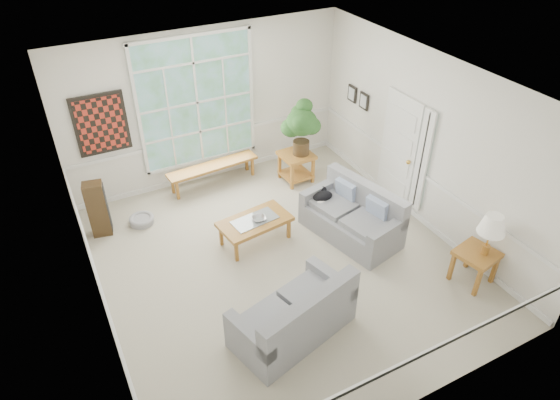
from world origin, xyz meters
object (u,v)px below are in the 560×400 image
(loveseat_right, at_px, (352,213))
(loveseat_front, at_px, (293,309))
(end_table, at_px, (296,167))
(side_table, at_px, (473,267))
(coffee_table, at_px, (255,230))

(loveseat_right, relative_size, loveseat_front, 1.02)
(loveseat_front, height_order, end_table, loveseat_front)
(side_table, bearing_deg, loveseat_right, 119.58)
(loveseat_right, xyz_separation_m, loveseat_front, (-1.91, -1.41, -0.01))
(loveseat_front, relative_size, coffee_table, 1.40)
(coffee_table, xyz_separation_m, side_table, (2.54, -2.40, 0.06))
(loveseat_front, relative_size, side_table, 2.92)
(coffee_table, relative_size, side_table, 2.09)
(end_table, height_order, side_table, end_table)
(loveseat_right, height_order, end_table, loveseat_right)
(coffee_table, bearing_deg, end_table, 33.90)
(loveseat_right, xyz_separation_m, end_table, (0.03, 1.98, -0.16))
(coffee_table, bearing_deg, loveseat_right, -29.36)
(loveseat_right, bearing_deg, coffee_table, 145.12)
(end_table, bearing_deg, coffee_table, -138.48)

